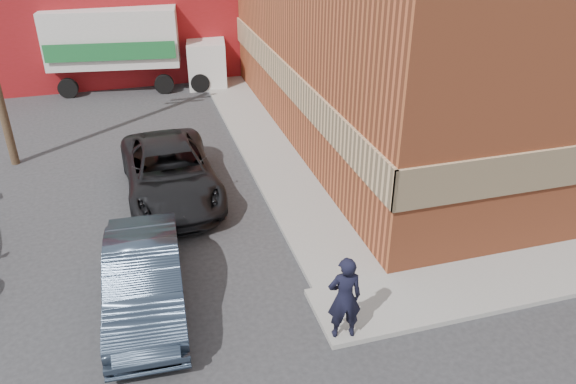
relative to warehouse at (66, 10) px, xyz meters
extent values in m
plane|color=#28282B|center=(6.00, -20.00, -2.81)|extent=(90.00, 90.00, 0.00)
cube|color=tan|center=(7.46, -11.00, -0.51)|extent=(0.08, 18.16, 1.00)
cube|color=gray|center=(6.60, -11.00, -2.75)|extent=(1.80, 18.00, 0.12)
cube|color=maroon|center=(0.00, 0.00, -0.31)|extent=(16.00, 8.00, 5.00)
imported|color=black|center=(5.80, -21.55, -1.78)|extent=(0.72, 0.52, 1.83)
imported|color=#273241|center=(2.15, -19.50, -2.09)|extent=(1.75, 4.48, 1.45)
imported|color=black|center=(3.18, -14.62, -2.06)|extent=(2.66, 5.49, 1.51)
cube|color=silver|center=(2.00, -4.00, -0.48)|extent=(5.74, 2.96, 2.37)
cube|color=#1B6731|center=(1.84, -5.09, -0.85)|extent=(5.24, 0.78, 0.73)
cube|color=silver|center=(5.52, -4.51, -1.81)|extent=(1.92, 2.22, 2.01)
cylinder|color=black|center=(-0.12, -4.61, -2.40)|extent=(0.85, 0.39, 0.82)
cylinder|color=black|center=(0.15, -2.81, -2.40)|extent=(0.85, 0.39, 0.82)
cylinder|color=black|center=(3.85, -5.19, -2.40)|extent=(0.85, 0.39, 0.82)
cylinder|color=black|center=(4.12, -3.39, -2.40)|extent=(0.85, 0.39, 0.82)
cylinder|color=black|center=(5.39, -5.42, -2.40)|extent=(0.85, 0.39, 0.82)
cylinder|color=black|center=(5.65, -3.61, -2.40)|extent=(0.85, 0.39, 0.82)
camera|label=1|loc=(2.40, -29.34, 5.12)|focal=35.00mm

